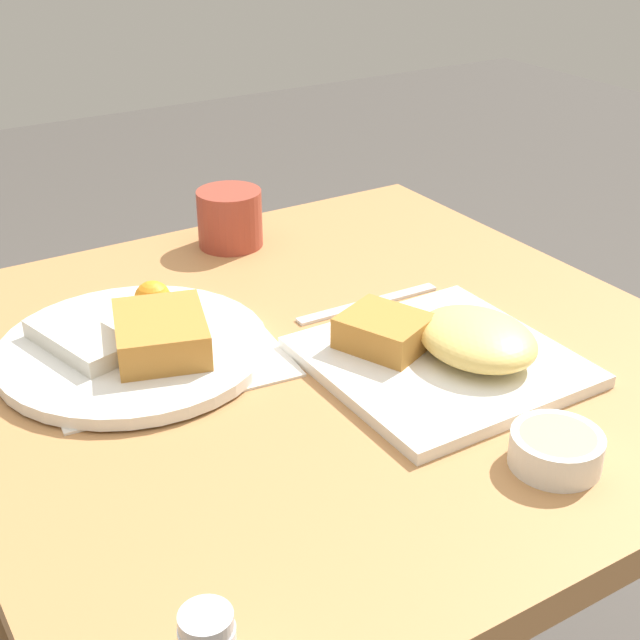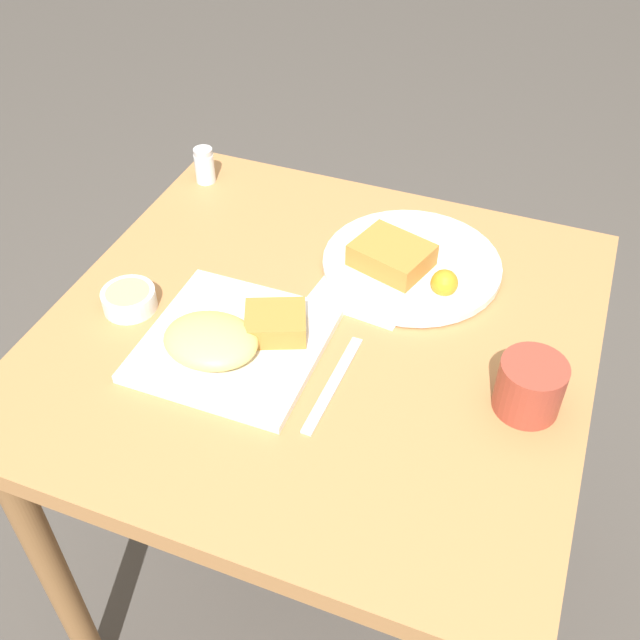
{
  "view_description": "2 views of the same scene",
  "coord_description": "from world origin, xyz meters",
  "px_view_note": "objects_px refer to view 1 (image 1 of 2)",
  "views": [
    {
      "loc": [
        -0.75,
        0.46,
        1.27
      ],
      "look_at": [
        0.01,
        -0.0,
        0.81
      ],
      "focal_mm": 50.0,
      "sensor_mm": 36.0,
      "label": 1
    },
    {
      "loc": [
        0.31,
        -0.79,
        1.57
      ],
      "look_at": [
        0.01,
        -0.01,
        0.8
      ],
      "focal_mm": 42.0,
      "sensor_mm": 36.0,
      "label": 2
    }
  ],
  "objects_px": {
    "sauce_ramekin": "(556,449)",
    "plate_oval_far": "(136,342)",
    "butter_knife": "(368,304)",
    "plate_square_near": "(447,349)",
    "coffee_mug": "(230,218)"
  },
  "relations": [
    {
      "from": "butter_knife",
      "to": "plate_oval_far",
      "type": "bearing_deg",
      "value": -3.99
    },
    {
      "from": "plate_oval_far",
      "to": "sauce_ramekin",
      "type": "distance_m",
      "value": 0.46
    },
    {
      "from": "sauce_ramekin",
      "to": "plate_oval_far",
      "type": "bearing_deg",
      "value": 33.07
    },
    {
      "from": "plate_oval_far",
      "to": "coffee_mug",
      "type": "relative_size",
      "value": 3.27
    },
    {
      "from": "plate_oval_far",
      "to": "plate_square_near",
      "type": "bearing_deg",
      "value": -124.86
    },
    {
      "from": "plate_square_near",
      "to": "sauce_ramekin",
      "type": "xyz_separation_m",
      "value": [
        -0.19,
        0.03,
        -0.0
      ]
    },
    {
      "from": "plate_square_near",
      "to": "coffee_mug",
      "type": "distance_m",
      "value": 0.43
    },
    {
      "from": "plate_oval_far",
      "to": "sauce_ramekin",
      "type": "xyz_separation_m",
      "value": [
        -0.39,
        -0.25,
        -0.0
      ]
    },
    {
      "from": "butter_knife",
      "to": "sauce_ramekin",
      "type": "bearing_deg",
      "value": 85.41
    },
    {
      "from": "sauce_ramekin",
      "to": "butter_knife",
      "type": "distance_m",
      "value": 0.36
    },
    {
      "from": "plate_square_near",
      "to": "coffee_mug",
      "type": "xyz_separation_m",
      "value": [
        0.43,
        0.05,
        0.02
      ]
    },
    {
      "from": "butter_knife",
      "to": "coffee_mug",
      "type": "xyz_separation_m",
      "value": [
        0.26,
        0.06,
        0.04
      ]
    },
    {
      "from": "plate_square_near",
      "to": "plate_oval_far",
      "type": "bearing_deg",
      "value": 55.14
    },
    {
      "from": "plate_oval_far",
      "to": "butter_knife",
      "type": "distance_m",
      "value": 0.29
    },
    {
      "from": "plate_square_near",
      "to": "butter_knife",
      "type": "relative_size",
      "value": 1.31
    }
  ]
}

